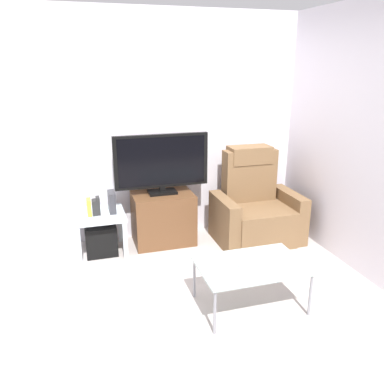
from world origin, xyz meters
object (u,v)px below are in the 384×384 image
at_px(subwoofer_box, 101,239).
at_px(cell_phone, 243,268).
at_px(book_leftmost, 89,207).
at_px(tv_stand, 163,218).
at_px(television, 162,163).
at_px(game_console, 112,202).
at_px(side_table, 100,220).
at_px(coffee_table, 251,267).
at_px(book_rightmost, 98,206).
at_px(book_middle, 95,207).
at_px(recliner_armchair, 255,209).

height_order(subwoofer_box, cell_phone, cell_phone).
height_order(subwoofer_box, book_leftmost, book_leftmost).
xyz_separation_m(tv_stand, book_leftmost, (-0.83, -0.09, 0.25)).
xyz_separation_m(television, game_console, (-0.58, -0.08, -0.38)).
relative_size(television, side_table, 1.98).
relative_size(side_table, coffee_table, 0.60).
distance_m(game_console, coffee_table, 1.76).
xyz_separation_m(side_table, book_rightmost, (-0.01, -0.02, 0.17)).
bearing_deg(book_leftmost, book_middle, 0.00).
distance_m(subwoofer_box, book_rightmost, 0.40).
bearing_deg(coffee_table, subwoofer_box, 129.14).
xyz_separation_m(television, book_middle, (-0.77, -0.11, -0.41)).
relative_size(book_middle, book_rightmost, 0.84).
bearing_deg(television, coffee_table, -74.21).
distance_m(book_leftmost, game_console, 0.25).
height_order(television, coffee_table, television).
relative_size(recliner_armchair, cell_phone, 7.20).
height_order(recliner_armchair, subwoofer_box, recliner_armchair).
height_order(subwoofer_box, coffee_table, coffee_table).
xyz_separation_m(recliner_armchair, book_rightmost, (-1.81, 0.10, 0.19)).
distance_m(side_table, book_rightmost, 0.17).
distance_m(recliner_armchair, cell_phone, 1.54).
bearing_deg(coffee_table, recliner_armchair, 63.43).
relative_size(game_console, cell_phone, 1.52).
bearing_deg(subwoofer_box, tv_stand, 5.69).
relative_size(subwoofer_box, game_console, 1.46).
bearing_deg(coffee_table, television, 105.79).
bearing_deg(side_table, book_rightmost, -104.11).
distance_m(television, book_middle, 0.88).
bearing_deg(cell_phone, subwoofer_box, 140.36).
xyz_separation_m(television, recliner_armchair, (1.07, -0.21, -0.59)).
distance_m(subwoofer_box, book_leftmost, 0.40).
xyz_separation_m(television, cell_phone, (0.33, -1.56, -0.55)).
height_order(television, cell_phone, television).
bearing_deg(television, cell_phone, -78.05).
bearing_deg(book_leftmost, side_table, 11.31).
distance_m(book_rightmost, game_console, 0.15).
relative_size(side_table, cell_phone, 3.60).
height_order(book_middle, game_console, game_console).
height_order(television, recliner_armchair, television).
bearing_deg(recliner_armchair, coffee_table, -110.70).
xyz_separation_m(subwoofer_box, game_console, (0.15, 0.01, 0.41)).
bearing_deg(game_console, subwoofer_box, -176.05).
bearing_deg(television, recliner_armchair, -11.02).
relative_size(recliner_armchair, book_rightmost, 5.52).
height_order(tv_stand, subwoofer_box, tv_stand).
xyz_separation_m(recliner_armchair, coffee_table, (-0.65, -1.30, 0.00)).
bearing_deg(side_table, game_console, 3.95).
relative_size(tv_stand, side_table, 1.28).
xyz_separation_m(tv_stand, television, (0.00, 0.02, 0.66)).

